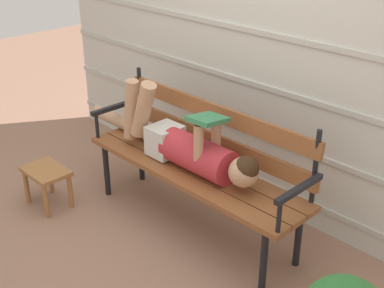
# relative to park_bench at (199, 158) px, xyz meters

# --- Properties ---
(ground_plane) EXTENTS (12.00, 12.00, 0.00)m
(ground_plane) POSITION_rel_park_bench_xyz_m (0.00, -0.27, -0.52)
(ground_plane) COLOR #936B56
(house_siding) EXTENTS (4.34, 0.08, 2.60)m
(house_siding) POSITION_rel_park_bench_xyz_m (0.00, 0.56, 0.78)
(house_siding) COLOR beige
(house_siding) RESTS_ON ground
(park_bench) EXTENTS (1.75, 0.46, 0.94)m
(park_bench) POSITION_rel_park_bench_xyz_m (0.00, 0.00, 0.00)
(park_bench) COLOR brown
(park_bench) RESTS_ON ground
(reclining_person) EXTENTS (1.73, 0.27, 0.54)m
(reclining_person) POSITION_rel_park_bench_xyz_m (-0.09, -0.07, 0.10)
(reclining_person) COLOR #B72D38
(footstool) EXTENTS (0.36, 0.25, 0.30)m
(footstool) POSITION_rel_park_bench_xyz_m (-0.96, -0.65, -0.28)
(footstool) COLOR #9E6638
(footstool) RESTS_ON ground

